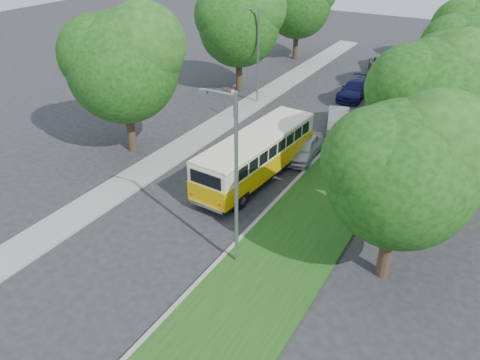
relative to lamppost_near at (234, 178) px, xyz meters
The scene contains 13 objects.
ground 6.56m from the lamppost_near, 149.28° to the left, with size 120.00×120.00×0.00m, color #262629.
curb 8.66m from the lamppost_near, 94.62° to the left, with size 0.20×70.00×0.15m, color gray.
grass_verge 8.82m from the lamppost_near, 76.91° to the left, with size 4.50×70.00×0.13m, color #234813.
sidewalk 12.49m from the lamppost_near, 140.22° to the left, with size 2.20×70.00×0.12m, color gray.
treeline 20.58m from the lamppost_near, 92.96° to the left, with size 24.27×41.91×9.46m.
lamppost_near is the anchor object (origin of this frame).
lamppost_far 20.53m from the lamppost_near, 115.71° to the left, with size 1.71×0.16×7.50m.
warning_sign 17.10m from the lamppost_near, 121.02° to the left, with size 0.56×0.10×2.50m.
vintage_bus 8.29m from the lamppost_near, 111.24° to the left, with size 2.49×9.69×2.88m, color #DEAD07, non-canonical shape.
car_silver 11.83m from the lamppost_near, 97.60° to the left, with size 1.69×4.21×1.44m, color silver.
car_white 17.17m from the lamppost_near, 94.13° to the left, with size 1.44×4.14×1.37m, color silver.
car_blue 24.18m from the lamppost_near, 95.45° to the left, with size 2.01×4.93×1.43m, color #12164F.
car_grey 31.72m from the lamppost_near, 93.54° to the left, with size 2.45×5.31×1.48m, color #4F5156.
Camera 1 is at (12.66, -16.63, 13.66)m, focal length 35.00 mm.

